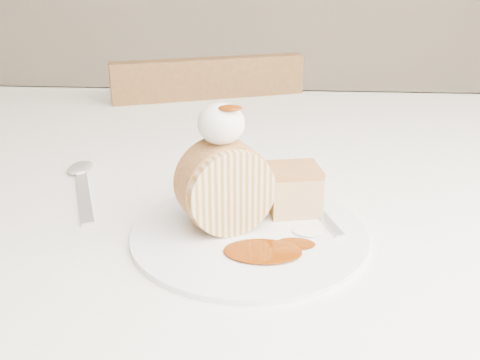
{
  "coord_description": "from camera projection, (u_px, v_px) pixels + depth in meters",
  "views": [
    {
      "loc": [
        0.01,
        -0.5,
        1.01
      ],
      "look_at": [
        -0.02,
        -0.0,
        0.81
      ],
      "focal_mm": 40.0,
      "sensor_mm": 36.0,
      "label": 1
    }
  ],
  "objects": [
    {
      "name": "spoon",
      "position": [
        85.0,
        197.0,
        0.63
      ],
      "size": [
        0.09,
        0.18,
        0.0
      ],
      "primitive_type": "cube",
      "rotation": [
        0.0,
        0.0,
        0.38
      ],
      "color": "silver",
      "rests_on": "table"
    },
    {
      "name": "caramel_drizzle",
      "position": [
        230.0,
        103.0,
        0.5
      ],
      "size": [
        0.02,
        0.02,
        0.01
      ],
      "primitive_type": "ellipsoid",
      "color": "#672704",
      "rests_on": "whipped_cream"
    },
    {
      "name": "plate",
      "position": [
        249.0,
        233.0,
        0.55
      ],
      "size": [
        0.28,
        0.28,
        0.01
      ],
      "primitive_type": "cylinder",
      "rotation": [
        0.0,
        0.0,
        0.21
      ],
      "color": "white",
      "rests_on": "table"
    },
    {
      "name": "whipped_cream",
      "position": [
        221.0,
        124.0,
        0.51
      ],
      "size": [
        0.05,
        0.05,
        0.04
      ],
      "primitive_type": "ellipsoid",
      "color": "white",
      "rests_on": "roulade_slice"
    },
    {
      "name": "chair_far",
      "position": [
        203.0,
        201.0,
        1.28
      ],
      "size": [
        0.5,
        0.5,
        0.83
      ],
      "rotation": [
        0.0,
        0.0,
        3.5
      ],
      "color": "brown",
      "rests_on": "ground"
    },
    {
      "name": "table",
      "position": [
        266.0,
        221.0,
        0.78
      ],
      "size": [
        1.4,
        0.9,
        0.75
      ],
      "color": "silver",
      "rests_on": "ground"
    },
    {
      "name": "fork",
      "position": [
        321.0,
        214.0,
        0.58
      ],
      "size": [
        0.06,
        0.14,
        0.0
      ],
      "primitive_type": "cube",
      "rotation": [
        0.0,
        0.0,
        0.31
      ],
      "color": "silver",
      "rests_on": "plate"
    },
    {
      "name": "roulade_slice",
      "position": [
        225.0,
        187.0,
        0.54
      ],
      "size": [
        0.1,
        0.08,
        0.09
      ],
      "primitive_type": "cylinder",
      "rotation": [
        1.57,
        0.0,
        0.48
      ],
      "color": "beige",
      "rests_on": "plate"
    },
    {
      "name": "cake_chunk",
      "position": [
        294.0,
        192.0,
        0.58
      ],
      "size": [
        0.06,
        0.06,
        0.04
      ],
      "primitive_type": "cube",
      "rotation": [
        0.0,
        0.0,
        0.21
      ],
      "color": "#C9814C",
      "rests_on": "plate"
    },
    {
      "name": "caramel_pool",
      "position": [
        263.0,
        251.0,
        0.5
      ],
      "size": [
        0.08,
        0.06,
        0.0
      ],
      "primitive_type": null,
      "rotation": [
        0.0,
        0.0,
        0.21
      ],
      "color": "#672704",
      "rests_on": "plate"
    }
  ]
}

